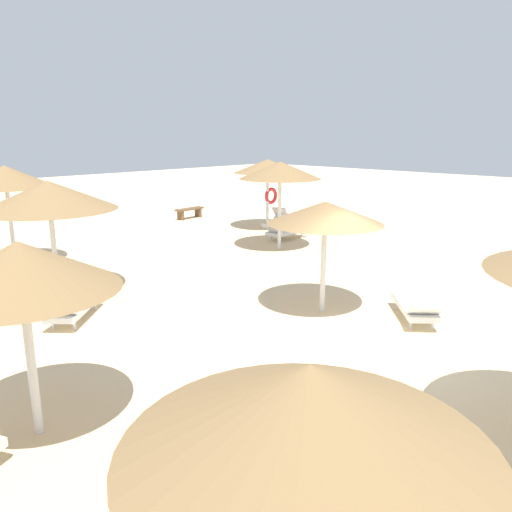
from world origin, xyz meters
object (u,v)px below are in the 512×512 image
(parasol_4, at_px, (49,196))
(lounger_7, at_px, (288,215))
(parasol_0, at_px, (5,177))
(parasol_3, at_px, (20,267))
(parasol_7, at_px, (268,167))
(bench_1, at_px, (189,211))
(lounger_6, at_px, (284,231))
(lounger_4, at_px, (72,307))
(lounger_5, at_px, (416,307))
(parasol_6, at_px, (280,171))
(parasol_8, at_px, (308,410))
(parasol_5, at_px, (325,213))

(parasol_4, xyz_separation_m, lounger_7, (11.72, 2.63, -2.16))
(parasol_0, bearing_deg, parasol_3, -108.94)
(parasol_3, distance_m, lounger_7, 16.65)
(parasol_7, height_order, bench_1, parasol_7)
(lounger_6, bearing_deg, parasol_7, 59.08)
(lounger_4, relative_size, lounger_5, 0.99)
(parasol_0, xyz_separation_m, parasol_4, (-0.38, -3.74, -0.19))
(parasol_7, bearing_deg, parasol_6, -130.95)
(parasol_3, bearing_deg, lounger_7, 28.95)
(parasol_7, distance_m, lounger_6, 3.21)
(parasol_3, height_order, parasol_7, parasol_7)
(parasol_6, bearing_deg, parasol_4, 175.87)
(parasol_4, bearing_deg, bench_1, 35.30)
(bench_1, bearing_deg, parasol_8, -126.31)
(parasol_5, relative_size, parasol_8, 0.96)
(parasol_6, distance_m, lounger_5, 7.58)
(parasol_5, relative_size, bench_1, 1.65)
(parasol_7, bearing_deg, lounger_6, -120.92)
(parasol_3, height_order, parasol_6, parasol_6)
(parasol_4, bearing_deg, lounger_5, -57.14)
(parasol_3, xyz_separation_m, parasol_7, (12.80, 7.69, 0.25))
(lounger_4, height_order, lounger_6, lounger_4)
(parasol_4, distance_m, parasol_5, 6.45)
(parasol_3, bearing_deg, parasol_4, 62.97)
(parasol_0, bearing_deg, lounger_6, -21.74)
(parasol_3, bearing_deg, parasol_6, 25.08)
(parasol_6, distance_m, lounger_6, 2.85)
(parasol_6, bearing_deg, lounger_5, -114.54)
(parasol_3, relative_size, lounger_5, 1.43)
(lounger_6, height_order, bench_1, lounger_6)
(parasol_5, xyz_separation_m, lounger_6, (5.20, 5.63, -1.92))
(parasol_6, bearing_deg, bench_1, 76.12)
(parasol_0, height_order, parasol_3, parasol_0)
(parasol_5, distance_m, bench_1, 13.31)
(parasol_3, relative_size, parasol_6, 0.88)
(parasol_8, distance_m, lounger_6, 15.76)
(parasol_0, distance_m, lounger_4, 6.14)
(parasol_0, relative_size, lounger_5, 1.62)
(parasol_0, bearing_deg, lounger_4, -99.44)
(parasol_0, xyz_separation_m, parasol_5, (3.30, -9.02, -0.43))
(parasol_4, bearing_deg, parasol_7, 12.97)
(lounger_6, bearing_deg, parasol_3, -153.78)
(parasol_7, relative_size, lounger_4, 1.56)
(bench_1, bearing_deg, parasol_5, -115.44)
(parasol_6, xyz_separation_m, lounger_4, (-8.12, -1.31, -2.37))
(lounger_6, xyz_separation_m, lounger_7, (2.84, 2.28, 0.01))
(parasol_8, bearing_deg, parasol_7, 43.61)
(parasol_8, relative_size, bench_1, 1.72)
(parasol_8, bearing_deg, lounger_4, 74.17)
(lounger_7, bearing_deg, lounger_4, -159.93)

